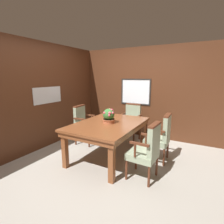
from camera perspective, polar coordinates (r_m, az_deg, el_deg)
The scene contains 9 objects.
ground_plane at distance 3.71m, azimuth -3.68°, elevation -15.34°, with size 14.00×14.00×0.00m, color #A39E93.
wall_back at distance 5.01m, azimuth 7.76°, elevation 6.31°, with size 7.20×0.08×2.45m.
wall_left at distance 4.39m, azimuth -21.62°, elevation 4.86°, with size 0.08×7.20×2.45m.
dining_table at distance 3.59m, azimuth -1.16°, elevation -5.01°, with size 1.19×1.72×0.75m.
chair_head_far at distance 4.67m, azimuth 6.33°, elevation -2.80°, with size 0.51×0.46×0.97m.
chair_right_near at distance 2.94m, azimuth 11.30°, elevation -11.82°, with size 0.47×0.51×0.97m.
chair_right_far at distance 3.62m, azimuth 15.61°, elevation -7.47°, with size 0.46×0.51×0.97m.
chair_left_far at distance 4.46m, azimuth -9.28°, elevation -3.56°, with size 0.49×0.52×0.97m.
potted_plant at distance 3.52m, azimuth -1.07°, elevation -1.39°, with size 0.25×0.25×0.30m.
Camera 1 is at (1.79, -2.78, 1.68)m, focal length 28.00 mm.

